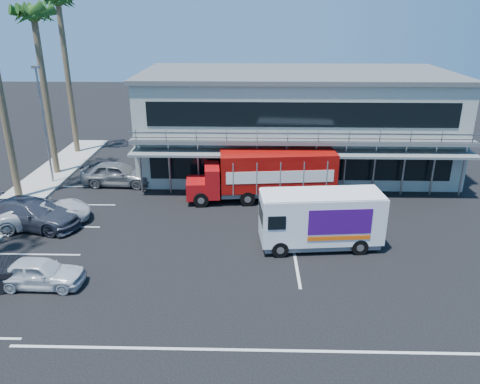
{
  "coord_description": "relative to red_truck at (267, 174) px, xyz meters",
  "views": [
    {
      "loc": [
        -0.22,
        -19.63,
        11.5
      ],
      "look_at": [
        -0.81,
        3.79,
        2.3
      ],
      "focal_mm": 35.0,
      "sensor_mm": 36.0,
      "label": 1
    }
  ],
  "objects": [
    {
      "name": "ground",
      "position": [
        -0.81,
        -8.44,
        -1.74
      ],
      "size": [
        120.0,
        120.0,
        0.0
      ],
      "primitive_type": "plane",
      "color": "black",
      "rests_on": "ground"
    },
    {
      "name": "palm_f",
      "position": [
        -15.91,
        10.06,
        9.73
      ],
      "size": [
        2.8,
        2.8,
        13.25
      ],
      "color": "brown",
      "rests_on": "ground"
    },
    {
      "name": "parked_car_c",
      "position": [
        -12.86,
        -4.04,
        -1.02
      ],
      "size": [
        5.69,
        4.08,
        1.44
      ],
      "primitive_type": "imported",
      "rotation": [
        0.0,
        0.0,
        1.93
      ],
      "color": "silver",
      "rests_on": "ground"
    },
    {
      "name": "red_truck",
      "position": [
        0.0,
        0.0,
        0.0
      ],
      "size": [
        9.57,
        3.12,
        3.17
      ],
      "rotation": [
        0.0,
        0.0,
        0.1
      ],
      "color": "#A40D0F",
      "rests_on": "ground"
    },
    {
      "name": "building",
      "position": [
        2.19,
        6.5,
        1.92
      ],
      "size": [
        22.4,
        12.0,
        7.3
      ],
      "color": "#A1A799",
      "rests_on": "ground"
    },
    {
      "name": "curb_strip",
      "position": [
        -15.81,
        -2.44,
        -1.66
      ],
      "size": [
        3.0,
        32.0,
        0.16
      ],
      "primitive_type": "cube",
      "color": "#A5A399",
      "rests_on": "ground"
    },
    {
      "name": "parked_car_d",
      "position": [
        -13.31,
        -4.44,
        -0.92
      ],
      "size": [
        5.97,
        3.43,
        1.63
      ],
      "primitive_type": "imported",
      "rotation": [
        0.0,
        0.0,
        1.35
      ],
      "color": "#313541",
      "rests_on": "ground"
    },
    {
      "name": "palm_e",
      "position": [
        -15.51,
        4.56,
        8.84
      ],
      "size": [
        2.8,
        2.8,
        12.25
      ],
      "color": "brown",
      "rests_on": "ground"
    },
    {
      "name": "parked_car_e",
      "position": [
        -10.31,
        2.36,
        -0.9
      ],
      "size": [
        5.0,
        2.21,
        1.67
      ],
      "primitive_type": "imported",
      "rotation": [
        0.0,
        0.0,
        1.52
      ],
      "color": "slate",
      "rests_on": "ground"
    },
    {
      "name": "white_van",
      "position": [
        2.51,
        -6.44,
        -0.16
      ],
      "size": [
        6.27,
        2.65,
        2.98
      ],
      "rotation": [
        0.0,
        0.0,
        0.09
      ],
      "color": "white",
      "rests_on": "ground"
    },
    {
      "name": "light_pole_far",
      "position": [
        -15.01,
        2.56,
        2.77
      ],
      "size": [
        0.5,
        0.25,
        8.09
      ],
      "color": "gray",
      "rests_on": "ground"
    },
    {
      "name": "parked_car_a",
      "position": [
        -10.31,
        -10.44,
        -1.08
      ],
      "size": [
        3.91,
        1.64,
        1.32
      ],
      "primitive_type": "imported",
      "rotation": [
        0.0,
        0.0,
        1.55
      ],
      "color": "silver",
      "rests_on": "ground"
    }
  ]
}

